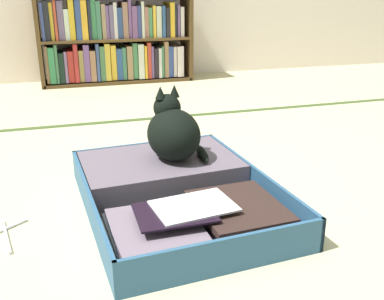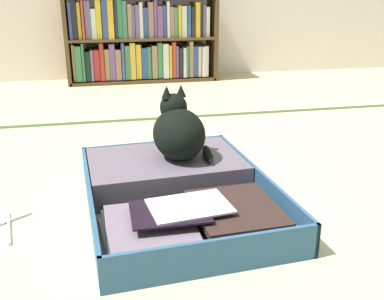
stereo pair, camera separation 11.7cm
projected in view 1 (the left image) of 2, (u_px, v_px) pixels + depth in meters
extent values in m
plane|color=#C2BA8D|center=(193.00, 198.00, 1.60)|extent=(10.00, 10.00, 0.00)
cube|color=#3A4F26|center=(139.00, 119.00, 2.56)|extent=(4.80, 0.05, 0.00)
cube|color=#50391E|center=(39.00, 41.00, 3.34)|extent=(0.03, 0.30, 0.68)
cube|color=#50391E|center=(186.00, 37.00, 3.66)|extent=(0.03, 0.30, 0.68)
cube|color=#50391E|center=(118.00, 80.00, 3.61)|extent=(1.16, 0.30, 0.02)
cube|color=#50391E|center=(116.00, 39.00, 3.50)|extent=(1.13, 0.30, 0.02)
cube|color=#977450|center=(47.00, 63.00, 3.41)|extent=(0.02, 0.25, 0.28)
cube|color=#378655|center=(52.00, 64.00, 3.41)|extent=(0.04, 0.25, 0.27)
cube|color=#3F774F|center=(57.00, 62.00, 3.42)|extent=(0.02, 0.25, 0.29)
cube|color=black|center=(61.00, 66.00, 3.44)|extent=(0.04, 0.25, 0.23)
cube|color=slate|center=(66.00, 65.00, 3.45)|extent=(0.02, 0.25, 0.24)
cube|color=#B6312C|center=(70.00, 65.00, 3.47)|extent=(0.04, 0.25, 0.24)
cube|color=#B12F2F|center=(75.00, 62.00, 3.46)|extent=(0.03, 0.25, 0.29)
cube|color=#99854A|center=(81.00, 64.00, 3.49)|extent=(0.04, 0.25, 0.24)
cube|color=#744F97|center=(86.00, 61.00, 3.49)|extent=(0.04, 0.25, 0.28)
cube|color=#A37455|center=(92.00, 64.00, 3.51)|extent=(0.04, 0.25, 0.23)
cube|color=#374E83|center=(97.00, 61.00, 3.50)|extent=(0.02, 0.25, 0.29)
cube|color=#48744E|center=(101.00, 62.00, 3.52)|extent=(0.04, 0.25, 0.26)
cube|color=gold|center=(106.00, 60.00, 3.53)|extent=(0.04, 0.25, 0.28)
cube|color=gold|center=(112.00, 61.00, 3.55)|extent=(0.04, 0.25, 0.27)
cube|color=#2C4F8E|center=(118.00, 62.00, 3.57)|extent=(0.04, 0.25, 0.24)
cube|color=#3C755A|center=(122.00, 62.00, 3.58)|extent=(0.03, 0.25, 0.25)
cube|color=#A07F5B|center=(128.00, 61.00, 3.58)|extent=(0.04, 0.25, 0.26)
cube|color=#4A8A5A|center=(133.00, 59.00, 3.60)|extent=(0.04, 0.25, 0.28)
cube|color=silver|center=(139.00, 60.00, 3.60)|extent=(0.04, 0.25, 0.27)
cube|color=gold|center=(143.00, 60.00, 3.61)|extent=(0.02, 0.25, 0.26)
cube|color=#BE3C2F|center=(147.00, 59.00, 3.62)|extent=(0.03, 0.25, 0.28)
cube|color=slate|center=(150.00, 60.00, 3.64)|extent=(0.02, 0.25, 0.25)
cube|color=#261F28|center=(153.00, 61.00, 3.65)|extent=(0.03, 0.25, 0.23)
cube|color=silver|center=(157.00, 61.00, 3.65)|extent=(0.02, 0.25, 0.24)
cube|color=#458458|center=(160.00, 60.00, 3.66)|extent=(0.02, 0.25, 0.25)
cube|color=#987452|center=(163.00, 58.00, 3.66)|extent=(0.03, 0.25, 0.28)
cube|color=#364B95|center=(167.00, 60.00, 3.69)|extent=(0.04, 0.25, 0.24)
cube|color=silver|center=(172.00, 60.00, 3.70)|extent=(0.03, 0.25, 0.24)
cube|color=silver|center=(176.00, 60.00, 3.69)|extent=(0.03, 0.25, 0.24)
cube|color=silver|center=(178.00, 59.00, 3.70)|extent=(0.02, 0.25, 0.24)
cube|color=#354285|center=(42.00, 21.00, 3.29)|extent=(0.02, 0.25, 0.27)
cube|color=black|center=(47.00, 20.00, 3.30)|extent=(0.04, 0.25, 0.28)
cube|color=gold|center=(51.00, 21.00, 3.33)|extent=(0.03, 0.25, 0.27)
cube|color=#B14029|center=(55.00, 20.00, 3.32)|extent=(0.02, 0.25, 0.28)
cube|color=slate|center=(60.00, 20.00, 3.34)|extent=(0.04, 0.25, 0.28)
cube|color=silver|center=(66.00, 24.00, 3.36)|extent=(0.03, 0.25, 0.22)
cube|color=yellow|center=(71.00, 19.00, 3.36)|extent=(0.04, 0.25, 0.29)
cube|color=#334986|center=(77.00, 20.00, 3.36)|extent=(0.04, 0.25, 0.29)
cube|color=gold|center=(83.00, 19.00, 3.38)|extent=(0.04, 0.25, 0.29)
cube|color=#1F222F|center=(88.00, 19.00, 3.39)|extent=(0.02, 0.25, 0.28)
cube|color=#398153|center=(92.00, 19.00, 3.40)|extent=(0.04, 0.25, 0.29)
cube|color=#40785E|center=(97.00, 20.00, 3.41)|extent=(0.03, 0.25, 0.28)
cube|color=#9C8061|center=(102.00, 21.00, 3.43)|extent=(0.03, 0.25, 0.26)
cube|color=#6C4D8B|center=(106.00, 22.00, 3.44)|extent=(0.02, 0.25, 0.25)
cube|color=slate|center=(110.00, 21.00, 3.44)|extent=(0.03, 0.25, 0.25)
cube|color=silver|center=(113.00, 20.00, 3.45)|extent=(0.03, 0.25, 0.27)
cube|color=#304980|center=(118.00, 22.00, 3.47)|extent=(0.04, 0.25, 0.23)
cube|color=#986F5C|center=(123.00, 20.00, 3.47)|extent=(0.04, 0.25, 0.27)
cube|color=#74518D|center=(128.00, 18.00, 3.48)|extent=(0.02, 0.25, 0.29)
cube|color=#734C80|center=(132.00, 21.00, 3.49)|extent=(0.04, 0.25, 0.24)
cube|color=#354183|center=(137.00, 21.00, 3.51)|extent=(0.03, 0.25, 0.24)
cube|color=silver|center=(140.00, 19.00, 3.50)|extent=(0.02, 0.25, 0.27)
cube|color=#A26F5E|center=(144.00, 22.00, 3.53)|extent=(0.03, 0.25, 0.23)
cube|color=#498B5F|center=(148.00, 22.00, 3.54)|extent=(0.03, 0.25, 0.23)
cube|color=yellow|center=(151.00, 21.00, 3.54)|extent=(0.02, 0.25, 0.24)
cube|color=beige|center=(156.00, 21.00, 3.55)|extent=(0.04, 0.25, 0.24)
cube|color=#2E5182|center=(161.00, 21.00, 3.55)|extent=(0.02, 0.25, 0.24)
cube|color=black|center=(165.00, 22.00, 3.56)|extent=(0.03, 0.25, 0.23)
cube|color=gold|center=(169.00, 19.00, 3.56)|extent=(0.04, 0.25, 0.26)
cube|color=#1E222D|center=(172.00, 20.00, 3.59)|extent=(0.02, 0.25, 0.25)
cube|color=slate|center=(175.00, 20.00, 3.60)|extent=(0.02, 0.25, 0.24)
cube|color=silver|center=(178.00, 21.00, 3.61)|extent=(0.03, 0.25, 0.23)
cube|color=#2A5379|center=(199.00, 235.00, 1.34)|extent=(0.63, 0.45, 0.01)
cube|color=#2A5379|center=(227.00, 256.00, 1.15)|extent=(0.60, 0.05, 0.11)
cube|color=#2A5379|center=(101.00, 240.00, 1.23)|extent=(0.04, 0.41, 0.11)
cube|color=#2A5379|center=(284.00, 205.00, 1.43)|extent=(0.04, 0.41, 0.11)
cube|color=#485455|center=(199.00, 232.00, 1.34)|extent=(0.60, 0.42, 0.01)
cube|color=#2A5379|center=(160.00, 183.00, 1.70)|extent=(0.63, 0.45, 0.01)
cube|color=#2A5379|center=(146.00, 155.00, 1.86)|extent=(0.60, 0.05, 0.11)
cube|color=#2A5379|center=(82.00, 183.00, 1.59)|extent=(0.04, 0.41, 0.11)
cube|color=#2A5379|center=(230.00, 162.00, 1.79)|extent=(0.04, 0.41, 0.11)
cube|color=#485455|center=(160.00, 181.00, 1.70)|extent=(0.60, 0.42, 0.01)
cylinder|color=black|center=(178.00, 203.00, 1.52)|extent=(0.58, 0.05, 0.02)
cube|color=tan|center=(154.00, 239.00, 1.28)|extent=(0.28, 0.32, 0.02)
cube|color=slate|center=(155.00, 233.00, 1.28)|extent=(0.27, 0.31, 0.02)
cube|color=slate|center=(156.00, 228.00, 1.28)|extent=(0.26, 0.31, 0.01)
cube|color=gray|center=(243.00, 220.00, 1.38)|extent=(0.29, 0.35, 0.02)
cube|color=#BB9F95|center=(243.00, 213.00, 1.38)|extent=(0.28, 0.31, 0.02)
cube|color=#2E1F1C|center=(238.00, 207.00, 1.38)|extent=(0.27, 0.31, 0.02)
cube|color=silver|center=(194.00, 206.00, 1.33)|extent=(0.26, 0.19, 0.01)
cube|color=black|center=(175.00, 213.00, 1.30)|extent=(0.23, 0.18, 0.01)
cube|color=#5C525F|center=(160.00, 170.00, 1.68)|extent=(0.59, 0.41, 0.10)
torus|color=white|center=(140.00, 161.00, 1.66)|extent=(0.11, 0.11, 0.01)
cylinder|color=black|center=(108.00, 161.00, 1.80)|extent=(0.02, 0.02, 0.10)
cylinder|color=black|center=(184.00, 151.00, 1.91)|extent=(0.02, 0.02, 0.10)
cube|color=white|center=(236.00, 258.00, 1.18)|extent=(0.02, 0.00, 0.03)
cube|color=white|center=(170.00, 274.00, 1.12)|extent=(0.04, 0.00, 0.02)
cube|color=#2B8D45|center=(251.00, 256.00, 1.19)|extent=(0.03, 0.00, 0.02)
cube|color=yellow|center=(288.00, 234.00, 1.22)|extent=(0.03, 0.00, 0.02)
ellipsoid|color=black|center=(174.00, 135.00, 1.63)|extent=(0.23, 0.26, 0.19)
ellipsoid|color=black|center=(166.00, 141.00, 1.70)|extent=(0.15, 0.11, 0.11)
sphere|color=black|center=(167.00, 108.00, 1.64)|extent=(0.10, 0.10, 0.10)
cone|color=black|center=(174.00, 91.00, 1.63)|extent=(0.04, 0.04, 0.05)
cone|color=black|center=(160.00, 92.00, 1.61)|extent=(0.04, 0.04, 0.05)
sphere|color=yellow|center=(167.00, 103.00, 1.68)|extent=(0.02, 0.02, 0.02)
sphere|color=yellow|center=(158.00, 104.00, 1.67)|extent=(0.02, 0.02, 0.02)
ellipsoid|color=black|center=(202.00, 153.00, 1.67)|extent=(0.05, 0.17, 0.03)
cylinder|color=silver|center=(7.00, 236.00, 1.34)|extent=(0.05, 0.21, 0.01)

